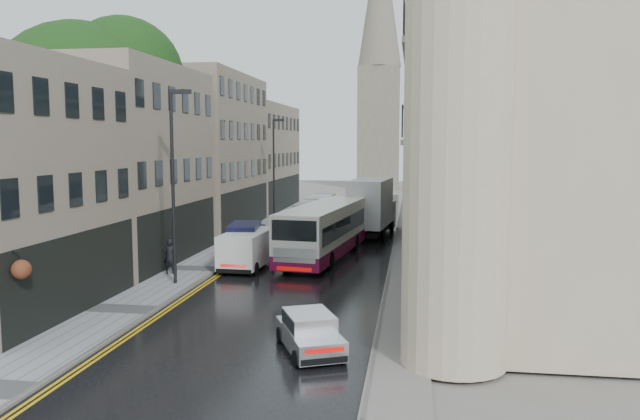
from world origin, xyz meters
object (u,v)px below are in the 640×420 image
(cream_bus, at_px, (287,239))
(white_lorry, at_px, (352,210))
(lamp_post_far, at_px, (274,173))
(pedestrian, at_px, (170,256))
(tree_far, at_px, (175,151))
(lamp_post_near, at_px, (173,188))
(navy_van, at_px, (225,247))
(silver_hatchback, at_px, (297,345))
(white_van, at_px, (221,254))
(tree_near, at_px, (81,140))

(cream_bus, height_order, white_lorry, white_lorry)
(lamp_post_far, bearing_deg, pedestrian, -94.60)
(tree_far, height_order, white_lorry, tree_far)
(lamp_post_near, xyz_separation_m, lamp_post_far, (-0.04, 21.69, -0.27))
(cream_bus, distance_m, navy_van, 3.39)
(white_lorry, xyz_separation_m, navy_van, (-5.78, -11.32, -0.93))
(white_lorry, bearing_deg, silver_hatchback, -81.98)
(lamp_post_near, bearing_deg, white_lorry, 59.13)
(tree_far, xyz_separation_m, lamp_post_far, (6.66, 4.34, -1.83))
(tree_far, bearing_deg, lamp_post_near, -68.89)
(pedestrian, relative_size, lamp_post_far, 0.21)
(navy_van, distance_m, lamp_post_near, 5.57)
(cream_bus, height_order, silver_hatchback, cream_bus)
(navy_van, bearing_deg, tree_far, 113.47)
(silver_hatchback, height_order, white_van, white_van)
(silver_hatchback, distance_m, white_van, 14.23)
(tree_far, xyz_separation_m, navy_van, (7.90, -13.16, -5.03))
(tree_near, bearing_deg, silver_hatchback, -43.92)
(white_van, distance_m, pedestrian, 2.61)
(tree_near, height_order, lamp_post_near, tree_near)
(cream_bus, relative_size, white_lorry, 1.44)
(tree_near, bearing_deg, white_van, -10.46)
(tree_near, xyz_separation_m, pedestrian, (5.91, -2.33, -5.92))
(white_van, height_order, lamp_post_far, lamp_post_far)
(white_lorry, xyz_separation_m, silver_hatchback, (0.82, -25.41, -1.45))
(pedestrian, xyz_separation_m, lamp_post_far, (1.05, 19.67, 3.38))
(tree_near, distance_m, white_van, 10.36)
(lamp_post_near, bearing_deg, lamp_post_far, 83.48)
(pedestrian, bearing_deg, lamp_post_near, 103.98)
(silver_hatchback, bearing_deg, cream_bus, 78.70)
(lamp_post_far, bearing_deg, silver_hatchback, -77.61)
(lamp_post_near, bearing_deg, white_van, 56.90)
(white_van, height_order, lamp_post_near, lamp_post_near)
(tree_near, height_order, tree_far, tree_near)
(white_van, distance_m, lamp_post_near, 4.77)
(tree_near, relative_size, lamp_post_near, 1.52)
(tree_far, bearing_deg, silver_hatchback, -61.99)
(tree_near, xyz_separation_m, cream_bus, (11.44, 0.73, -5.34))
(lamp_post_near, bearing_deg, cream_bus, 42.25)
(white_lorry, xyz_separation_m, white_van, (-5.59, -12.71, -1.06))
(tree_far, distance_m, lamp_post_near, 18.66)
(cream_bus, bearing_deg, navy_van, -157.56)
(tree_near, xyz_separation_m, silver_hatchback, (14.80, -14.25, -6.26))
(cream_bus, bearing_deg, white_van, -136.16)
(navy_van, relative_size, pedestrian, 2.57)
(cream_bus, relative_size, navy_van, 2.51)
(lamp_post_far, bearing_deg, lamp_post_near, -91.44)
(lamp_post_near, bearing_deg, navy_van, 67.37)
(tree_far, xyz_separation_m, lamp_post_near, (6.70, -17.35, -1.56))
(white_lorry, bearing_deg, pedestrian, -114.72)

